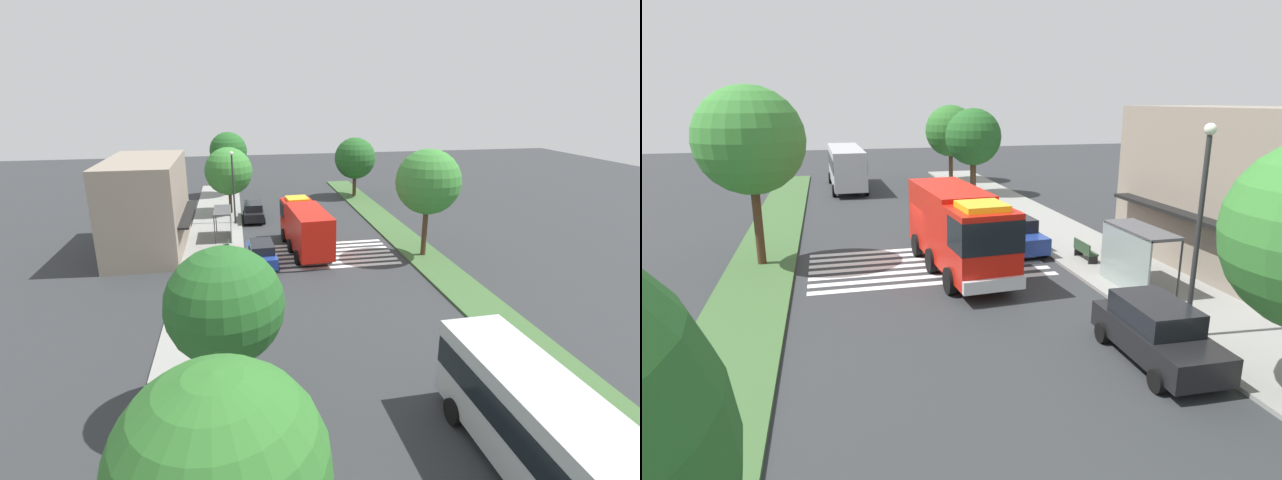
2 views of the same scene
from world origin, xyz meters
The scene contains 18 objects.
ground_plane centered at (0.00, 0.00, 0.00)m, with size 120.00×120.00×0.00m, color #2D3033.
sidewalk centered at (0.00, 8.31, 0.07)m, with size 60.00×4.63×0.14m, color gray.
median_strip centered at (0.00, -7.49, 0.07)m, with size 60.00×3.00×0.14m, color #3D6033.
crosswalk centered at (1.41, 0.00, 0.01)m, with size 5.85×10.79×0.01m.
fire_truck centered at (2.87, 1.22, 2.07)m, with size 9.11×3.23×3.67m.
parked_car_west centered at (0.15, 4.79, 0.90)m, with size 4.66×2.23×1.77m.
parked_car_mid centered at (12.40, 4.80, 0.92)m, with size 4.70×2.19×1.81m.
transit_bus centered at (-21.72, -2.70, 2.11)m, with size 10.74×3.08×3.55m.
bus_stop_shelter centered at (6.93, 7.29, 1.89)m, with size 3.50×1.40×2.46m.
bench_near_shelter centered at (2.93, 7.31, 0.59)m, with size 1.60×0.50×0.90m.
street_lamp centered at (11.45, 6.59, 4.07)m, with size 0.36×0.36×6.73m.
storefront_building centered at (5.17, 13.26, 3.61)m, with size 10.58×6.09×7.22m.
sidewalk_tree_far_west centered at (-23.69, 6.99, 4.70)m, with size 4.70×4.70×6.92m.
sidewalk_tree_west centered at (-15.83, 6.99, 4.65)m, with size 4.43×4.43×6.75m.
sidewalk_tree_center centered at (15.34, 6.99, 4.41)m, with size 4.76×4.76×6.66m.
sidewalk_tree_east centered at (23.93, 6.99, 5.33)m, with size 4.33×4.33×7.40m.
median_tree_far_west centered at (-0.24, -7.49, 5.77)m, with size 4.79×4.79×8.04m.
median_tree_west centered at (20.77, -7.49, 4.56)m, with size 4.77×4.77×6.82m.
Camera 1 is at (-31.50, 6.35, 12.21)m, focal length 25.82 mm.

